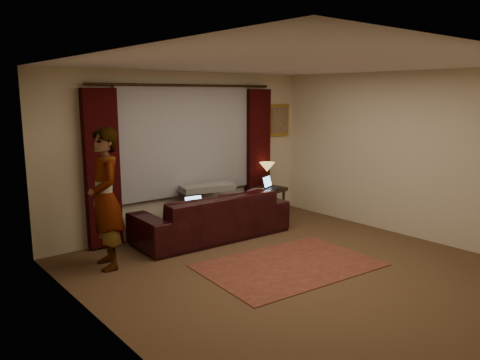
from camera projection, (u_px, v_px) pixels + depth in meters
name	position (u px, v px, depth m)	size (l,w,h in m)	color
floor	(293.00, 270.00, 6.07)	(5.00, 5.00, 0.01)	brown
ceiling	(297.00, 64.00, 5.60)	(5.00, 5.00, 0.02)	silver
wall_back	(186.00, 152.00, 7.73)	(5.00, 0.02, 2.60)	beige
wall_left	(104.00, 199.00, 4.27)	(0.02, 5.00, 2.60)	beige
wall_right	(405.00, 155.00, 7.39)	(0.02, 5.00, 2.60)	beige
sheer_curtain	(187.00, 140.00, 7.65)	(2.50, 0.05, 1.80)	#9C9CA3
drape_left	(102.00, 169.00, 6.74)	(0.50, 0.14, 2.30)	black
drape_right	(258.00, 153.00, 8.61)	(0.50, 0.14, 2.30)	black
curtain_rod	(188.00, 85.00, 7.45)	(0.04, 0.04, 3.40)	black
picture_frame	(279.00, 120.00, 8.94)	(0.50, 0.04, 0.60)	gold
sofa	(212.00, 207.00, 7.35)	(2.47, 1.07, 1.00)	black
throw_blanket	(207.00, 172.00, 7.58)	(0.88, 0.35, 0.10)	gray
clothing_pile	(257.00, 195.00, 7.72)	(0.48, 0.37, 0.20)	brown
laptop_sofa	(197.00, 204.00, 7.03)	(0.31, 0.34, 0.23)	black
area_rug	(289.00, 265.00, 6.20)	(2.27, 1.51, 0.01)	brown
end_table	(269.00, 203.00, 8.57)	(0.49, 0.49, 0.57)	black
tiffany_lamp	(267.00, 175.00, 8.56)	(0.28, 0.28, 0.45)	olive
laptop_table	(273.00, 183.00, 8.36)	(0.33, 0.36, 0.24)	black
person	(105.00, 199.00, 6.00)	(0.54, 0.54, 1.83)	gray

